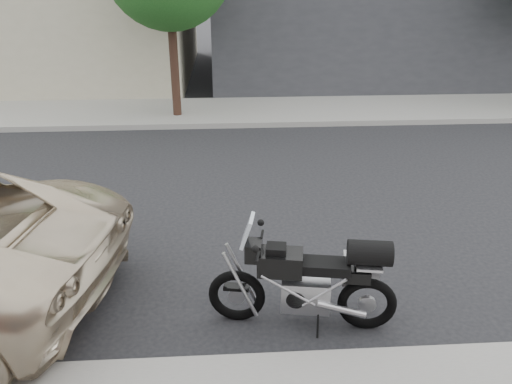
# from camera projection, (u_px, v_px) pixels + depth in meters

# --- Properties ---
(ground) EXTENTS (120.00, 120.00, 0.00)m
(ground) POSITION_uv_depth(u_px,v_px,m) (261.00, 206.00, 9.18)
(ground) COLOR black
(ground) RESTS_ON ground
(far_sidewalk) EXTENTS (44.00, 3.00, 0.15)m
(far_sidewalk) POSITION_uv_depth(u_px,v_px,m) (246.00, 111.00, 15.07)
(far_sidewalk) COLOR gray
(far_sidewalk) RESTS_ON ground
(motorcycle) EXTENTS (2.25, 0.78, 1.43)m
(motorcycle) POSITION_uv_depth(u_px,v_px,m) (315.00, 280.00, 5.91)
(motorcycle) COLOR black
(motorcycle) RESTS_ON ground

